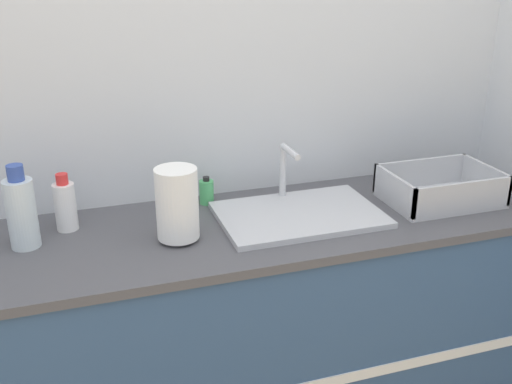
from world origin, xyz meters
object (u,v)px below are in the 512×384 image
Objects in this scene: soap_dispenser at (206,192)px; paper_towel_roll at (177,204)px; sink at (299,213)px; bottle_clear at (21,211)px; bottle_white_spray at (65,205)px; dish_rack at (440,191)px.

paper_towel_roll is at bearing -120.60° from soap_dispenser.
soap_dispenser is (-0.27, 0.21, 0.03)m from sink.
bottle_clear is 2.59× the size of soap_dispenser.
soap_dispenser is at bearing 59.40° from paper_towel_roll.
bottle_clear reaches higher than bottle_white_spray.
bottle_white_spray is at bearing 149.93° from paper_towel_roll.
dish_rack is 2.05× the size of bottle_white_spray.
dish_rack is 1.29m from bottle_white_spray.
paper_towel_roll reaches higher than bottle_white_spray.
bottle_clear is (-1.40, 0.09, 0.08)m from dish_rack.
sink is 0.88m from bottle_clear.
sink is 2.07× the size of bottle_clear.
bottle_white_spray is 0.16m from bottle_clear.
paper_towel_roll reaches higher than sink.
soap_dispenser is (0.48, 0.07, -0.04)m from bottle_white_spray.
dish_rack is at bearing -3.14° from sink.
bottle_clear reaches higher than paper_towel_roll.
dish_rack is 1.41m from bottle_clear.
bottle_white_spray is (-1.28, 0.17, 0.04)m from dish_rack.
paper_towel_roll is 0.31m from soap_dispenser.
paper_towel_roll is 1.24× the size of bottle_white_spray.
bottle_clear is (-0.45, 0.10, -0.00)m from paper_towel_roll.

